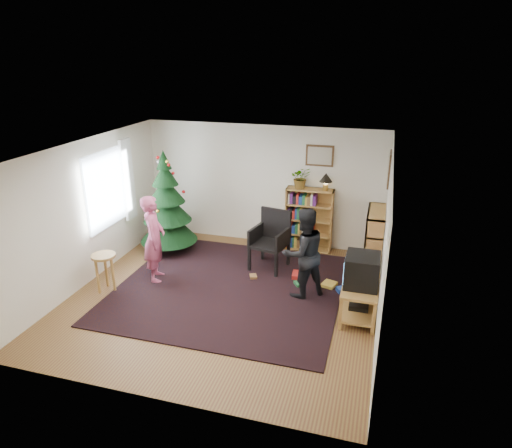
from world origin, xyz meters
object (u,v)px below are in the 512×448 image
(person_standing, at_px, (154,239))
(potted_plant, at_px, (301,178))
(christmas_tree, at_px, (167,210))
(crt_tv, at_px, (362,270))
(bookshelf_right, at_px, (374,245))
(picture_back, at_px, (320,156))
(picture_right, at_px, (389,169))
(table_lamp, at_px, (326,179))
(stool, at_px, (104,263))
(bookshelf_back, at_px, (309,219))
(tv_stand, at_px, (360,297))
(armchair, at_px, (271,237))
(person_by_chair, at_px, (303,253))

(person_standing, distance_m, potted_plant, 3.10)
(christmas_tree, bearing_deg, crt_tv, -20.55)
(bookshelf_right, xyz_separation_m, potted_plant, (-1.53, 0.98, 0.85))
(picture_back, distance_m, picture_right, 1.51)
(bookshelf_right, xyz_separation_m, table_lamp, (-1.03, 0.98, 0.87))
(potted_plant, height_order, table_lamp, potted_plant)
(stool, bearing_deg, bookshelf_back, 41.58)
(picture_back, relative_size, potted_plant, 1.27)
(bookshelf_right, relative_size, tv_stand, 1.34)
(armchair, distance_m, table_lamp, 1.60)
(armchair, bearing_deg, bookshelf_right, 12.08)
(bookshelf_right, height_order, stool, bookshelf_right)
(person_standing, relative_size, table_lamp, 4.58)
(bookshelf_back, relative_size, tv_stand, 1.34)
(picture_right, xyz_separation_m, bookshelf_back, (-1.46, 0.59, -1.29))
(picture_right, bearing_deg, person_standing, -158.91)
(bookshelf_back, bearing_deg, table_lamp, 0.00)
(picture_right, relative_size, bookshelf_right, 0.46)
(picture_right, relative_size, armchair, 0.54)
(picture_back, bearing_deg, bookshelf_back, -135.44)
(tv_stand, height_order, stool, stool)
(picture_right, distance_m, crt_tv, 2.10)
(picture_back, distance_m, person_standing, 3.55)
(picture_right, height_order, stool, picture_right)
(bookshelf_back, distance_m, person_by_chair, 1.94)
(christmas_tree, relative_size, potted_plant, 4.84)
(bookshelf_right, height_order, armchair, bookshelf_right)
(crt_tv, relative_size, person_by_chair, 0.36)
(stool, distance_m, person_by_chair, 3.37)
(bookshelf_right, bearing_deg, bookshelf_back, 53.51)
(armchair, relative_size, potted_plant, 2.58)
(bookshelf_right, xyz_separation_m, tv_stand, (-0.12, -1.34, -0.34))
(potted_plant, xyz_separation_m, table_lamp, (0.50, 0.00, 0.02))
(armchair, bearing_deg, crt_tv, -25.38)
(crt_tv, relative_size, stool, 0.82)
(picture_right, relative_size, stool, 0.89)
(picture_right, height_order, bookshelf_back, picture_right)
(bookshelf_back, bearing_deg, picture_right, -21.98)
(bookshelf_back, relative_size, stool, 1.94)
(christmas_tree, bearing_deg, armchair, -3.93)
(picture_right, xyz_separation_m, christmas_tree, (-4.21, -0.25, -1.08))
(bookshelf_right, distance_m, table_lamp, 1.67)
(armchair, height_order, person_by_chair, person_by_chair)
(picture_right, distance_m, person_by_chair, 2.16)
(bookshelf_back, relative_size, potted_plant, 3.00)
(potted_plant, bearing_deg, table_lamp, 0.00)
(armchair, relative_size, stool, 1.66)
(picture_back, relative_size, crt_tv, 1.00)
(christmas_tree, height_order, armchair, christmas_tree)
(tv_stand, distance_m, crt_tv, 0.46)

